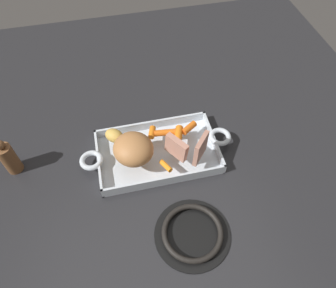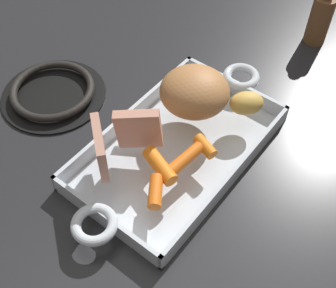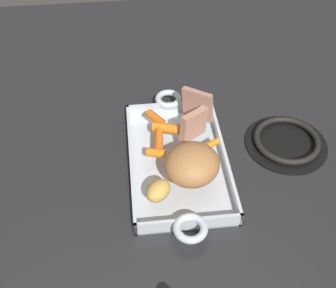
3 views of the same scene
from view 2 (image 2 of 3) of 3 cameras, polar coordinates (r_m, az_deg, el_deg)
ground_plane at (r=0.77m, az=1.19°, el=-1.17°), size 1.64×1.64×0.00m
roasting_dish at (r=0.77m, az=1.20°, el=-0.63°), size 0.47×0.22×0.04m
pork_roast at (r=0.76m, az=3.44°, el=6.72°), size 0.16×0.16×0.08m
roast_slice_thin at (r=0.71m, az=-3.79°, el=1.93°), size 0.06×0.07×0.08m
roast_slice_outer at (r=0.69m, az=-8.69°, el=-0.51°), size 0.06×0.07×0.09m
baby_carrot_center_left at (r=0.70m, az=2.17°, el=-1.97°), size 0.07×0.03×0.02m
baby_carrot_short at (r=0.67m, az=-1.62°, el=-6.11°), size 0.06×0.05×0.02m
baby_carrot_center_right at (r=0.72m, az=4.78°, el=-0.30°), size 0.03×0.05×0.02m
baby_carrot_long at (r=0.76m, az=-3.82°, el=3.55°), size 0.03×0.05×0.02m
baby_carrot_southwest at (r=0.69m, az=-1.06°, el=-2.80°), size 0.05×0.07×0.03m
potato_corner at (r=0.78m, az=10.02°, el=5.19°), size 0.07×0.07×0.04m
stove_burner_rear at (r=0.89m, az=-14.55°, el=6.46°), size 0.20×0.20×0.02m
pepper_mill at (r=1.01m, az=18.97°, el=15.08°), size 0.05×0.05×0.13m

